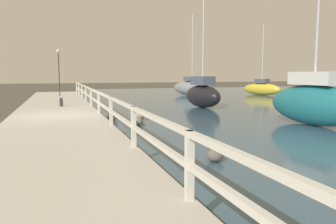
# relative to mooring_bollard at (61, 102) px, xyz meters

# --- Properties ---
(ground_plane) EXTENTS (120.00, 120.00, 0.00)m
(ground_plane) POSITION_rel_mooring_bollard_xyz_m (-0.22, -3.69, -0.58)
(ground_plane) COLOR #4C473D
(dock_walkway) EXTENTS (3.49, 36.00, 0.36)m
(dock_walkway) POSITION_rel_mooring_bollard_xyz_m (-0.22, -3.69, -0.40)
(dock_walkway) COLOR beige
(dock_walkway) RESTS_ON ground
(railing) EXTENTS (0.10, 32.50, 0.91)m
(railing) POSITION_rel_mooring_bollard_xyz_m (1.42, -3.69, 0.40)
(railing) COLOR silver
(railing) RESTS_ON dock_walkway
(boulder_mid_strip) EXTENTS (0.42, 0.38, 0.31)m
(boulder_mid_strip) POSITION_rel_mooring_bollard_xyz_m (2.69, -5.10, -0.42)
(boulder_mid_strip) COLOR slate
(boulder_mid_strip) RESTS_ON ground
(boulder_far_strip) EXTENTS (0.39, 0.35, 0.29)m
(boulder_far_strip) POSITION_rel_mooring_bollard_xyz_m (3.18, -10.67, -0.43)
(boulder_far_strip) COLOR #666056
(boulder_far_strip) RESTS_ON ground
(boulder_water_edge) EXTENTS (0.50, 0.45, 0.38)m
(boulder_water_edge) POSITION_rel_mooring_bollard_xyz_m (3.09, -3.69, -0.39)
(boulder_water_edge) COLOR gray
(boulder_water_edge) RESTS_ON ground
(boulder_upstream) EXTENTS (0.48, 0.43, 0.36)m
(boulder_upstream) POSITION_rel_mooring_bollard_xyz_m (2.04, -3.23, -0.40)
(boulder_upstream) COLOR gray
(boulder_upstream) RESTS_ON ground
(mooring_bollard) EXTENTS (0.17, 0.17, 0.45)m
(mooring_bollard) POSITION_rel_mooring_bollard_xyz_m (0.00, 0.00, 0.00)
(mooring_bollard) COLOR #333338
(mooring_bollard) RESTS_ON dock_walkway
(dock_lamp) EXTENTS (0.27, 0.27, 3.42)m
(dock_lamp) POSITION_rel_mooring_bollard_xyz_m (-0.01, 8.49, 2.30)
(dock_lamp) COLOR #2D2D33
(dock_lamp) RESTS_ON dock_walkway
(sailboat_teal) EXTENTS (1.68, 4.38, 6.66)m
(sailboat_teal) POSITION_rel_mooring_bollard_xyz_m (9.17, -7.09, 0.31)
(sailboat_teal) COLOR #1E707A
(sailboat_teal) RESTS_ON water_surface
(sailboat_black) EXTENTS (1.59, 3.43, 6.80)m
(sailboat_black) POSITION_rel_mooring_bollard_xyz_m (7.95, 0.45, 0.21)
(sailboat_black) COLOR black
(sailboat_black) RESTS_ON water_surface
(sailboat_yellow) EXTENTS (2.38, 4.13, 6.45)m
(sailboat_yellow) POSITION_rel_mooring_bollard_xyz_m (17.94, 9.05, 0.06)
(sailboat_yellow) COLOR gold
(sailboat_yellow) RESTS_ON water_surface
(sailboat_gray) EXTENTS (2.54, 5.74, 7.11)m
(sailboat_gray) POSITION_rel_mooring_bollard_xyz_m (11.24, 9.87, 0.16)
(sailboat_gray) COLOR gray
(sailboat_gray) RESTS_ON water_surface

